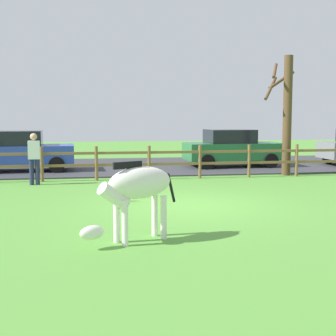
# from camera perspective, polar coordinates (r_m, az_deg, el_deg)

# --- Properties ---
(ground_plane) EXTENTS (60.00, 60.00, 0.00)m
(ground_plane) POSITION_cam_1_polar(r_m,az_deg,el_deg) (11.96, 2.02, -4.40)
(ground_plane) COLOR #549338
(parking_asphalt) EXTENTS (28.00, 7.40, 0.05)m
(parking_asphalt) POSITION_cam_1_polar(r_m,az_deg,el_deg) (21.07, -3.00, 0.25)
(parking_asphalt) COLOR #38383D
(parking_asphalt) RESTS_ON ground_plane
(paddock_fence) EXTENTS (21.60, 0.11, 1.16)m
(paddock_fence) POSITION_cam_1_polar(r_m,az_deg,el_deg) (16.72, -2.23, 0.91)
(paddock_fence) COLOR brown
(paddock_fence) RESTS_ON ground_plane
(bare_tree) EXTENTS (1.42, 1.22, 4.35)m
(bare_tree) POSITION_cam_1_polar(r_m,az_deg,el_deg) (18.42, 13.65, 6.33)
(bare_tree) COLOR #513A23
(bare_tree) RESTS_ON ground_plane
(zebra) EXTENTS (1.78, 1.11, 1.41)m
(zebra) POSITION_cam_1_polar(r_m,az_deg,el_deg) (8.44, -3.75, -2.47)
(zebra) COLOR white
(zebra) RESTS_ON ground_plane
(crow_on_grass) EXTENTS (0.22, 0.10, 0.20)m
(crow_on_grass) POSITION_cam_1_polar(r_m,az_deg,el_deg) (12.52, -4.67, -3.35)
(crow_on_grass) COLOR black
(crow_on_grass) RESTS_ON ground_plane
(parked_car_blue) EXTENTS (4.06, 2.00, 1.56)m
(parked_car_blue) POSITION_cam_1_polar(r_m,az_deg,el_deg) (19.63, -16.93, 1.96)
(parked_car_blue) COLOR #2D4CAD
(parked_car_blue) RESTS_ON parking_asphalt
(parked_car_green) EXTENTS (4.06, 2.00, 1.56)m
(parked_car_green) POSITION_cam_1_polar(r_m,az_deg,el_deg) (20.64, 7.49, 2.36)
(parked_car_green) COLOR #236B38
(parked_car_green) RESTS_ON parking_asphalt
(visitor_near_fence) EXTENTS (0.36, 0.22, 1.64)m
(visitor_near_fence) POSITION_cam_1_polar(r_m,az_deg,el_deg) (15.94, -15.39, 1.32)
(visitor_near_fence) COLOR #232847
(visitor_near_fence) RESTS_ON ground_plane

